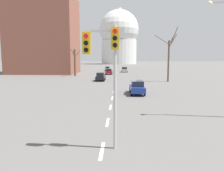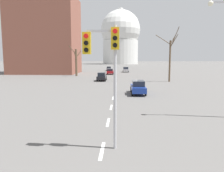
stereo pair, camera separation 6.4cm
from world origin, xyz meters
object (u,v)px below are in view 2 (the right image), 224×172
Objects in this scene: sedan_near_left at (102,77)px; sedan_far_right at (126,70)px; sedan_mid_centre at (109,69)px; traffic_signal_centre_tall at (106,57)px; sedan_near_right at (110,71)px; sedan_far_left at (138,87)px.

sedan_near_left is 28.09m from sedan_far_right.
traffic_signal_centre_tall is at bearing -86.85° from sedan_mid_centre.
sedan_mid_centre is 9.31m from sedan_far_right.
sedan_far_left is at bearing -81.41° from sedan_near_right.
sedan_near_right is (0.73, 17.42, -0.02)m from sedan_near_left.
traffic_signal_centre_tall is 49.34m from sedan_near_right.
sedan_near_left is 16.71m from sedan_far_left.
sedan_near_right is 0.92× the size of sedan_far_left.
sedan_far_left is (6.36, -50.63, 0.06)m from sedan_mid_centre.
traffic_signal_centre_tall is at bearing -87.31° from sedan_near_right.
sedan_mid_centre is (-0.63, 34.94, -0.03)m from sedan_near_left.
sedan_near_left is 0.97× the size of sedan_far_left.
sedan_far_left is at bearing -82.84° from sedan_mid_centre.
sedan_far_right is at bearing -51.84° from sedan_mid_centre.
sedan_mid_centre is at bearing 91.03° from sedan_near_left.
traffic_signal_centre_tall reaches higher than sedan_mid_centre.
sedan_far_right is (2.08, 59.37, -3.42)m from traffic_signal_centre_tall.
sedan_far_right reaches higher than sedan_far_left.
traffic_signal_centre_tall reaches higher than sedan_far_right.
sedan_far_left is (5.73, -15.69, 0.02)m from sedan_near_left.
sedan_near_right is (-2.31, 49.16, -3.46)m from traffic_signal_centre_tall.
sedan_near_left is (-3.04, 31.75, -3.44)m from traffic_signal_centre_tall.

